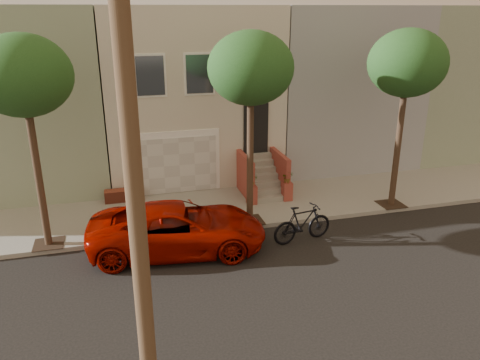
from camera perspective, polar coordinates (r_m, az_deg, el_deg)
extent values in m
plane|color=black|center=(12.87, 1.81, -13.09)|extent=(90.00, 90.00, 0.00)
cube|color=gray|center=(17.41, -3.34, -3.57)|extent=(40.00, 3.70, 0.15)
cube|color=beige|center=(21.99, -6.79, 11.02)|extent=(7.00, 8.00, 7.00)
cube|color=gray|center=(22.05, -24.77, 9.37)|extent=(6.50, 8.00, 7.00)
cube|color=#9CA0A4|center=(23.95, 9.83, 11.59)|extent=(6.50, 8.00, 7.00)
cube|color=gray|center=(27.32, 22.57, 11.39)|extent=(6.50, 8.00, 7.00)
cube|color=white|center=(18.54, -7.36, 2.15)|extent=(3.20, 0.12, 2.50)
cube|color=silver|center=(18.51, -7.32, 1.81)|extent=(2.90, 0.06, 2.20)
cube|color=gray|center=(17.24, -6.28, -3.61)|extent=(3.20, 3.70, 0.02)
cube|color=#9B3E2A|center=(18.43, -13.86, -1.79)|extent=(1.40, 0.45, 0.44)
cube|color=black|center=(18.82, 1.93, 6.22)|extent=(1.00, 0.06, 2.00)
cube|color=#3F4751|center=(17.67, -10.78, 12.25)|extent=(1.00, 0.06, 1.40)
cube|color=white|center=(17.69, -10.78, 12.26)|extent=(1.15, 0.05, 1.55)
cube|color=#3F4751|center=(17.90, -4.90, 12.62)|extent=(1.00, 0.06, 1.40)
cube|color=white|center=(17.92, -4.91, 12.62)|extent=(1.15, 0.05, 1.55)
cube|color=#3F4751|center=(18.31, 0.78, 12.85)|extent=(1.00, 0.06, 1.40)
cube|color=white|center=(18.33, 0.76, 12.86)|extent=(1.15, 0.05, 1.55)
cube|color=gray|center=(17.91, 3.53, -2.28)|extent=(1.20, 0.28, 0.20)
cube|color=gray|center=(18.08, 3.26, -1.37)|extent=(1.20, 0.28, 0.20)
cube|color=gray|center=(18.26, 2.99, -0.47)|extent=(1.20, 0.28, 0.20)
cube|color=gray|center=(18.44, 2.73, 0.40)|extent=(1.20, 0.28, 0.20)
cube|color=gray|center=(18.63, 2.48, 1.26)|extent=(1.20, 0.28, 0.20)
cube|color=gray|center=(18.82, 2.23, 2.10)|extent=(1.20, 0.28, 0.20)
cube|color=gray|center=(19.01, 1.99, 2.92)|extent=(1.20, 0.28, 0.20)
cube|color=#993E32|center=(18.21, 0.64, 0.50)|extent=(0.18, 1.96, 1.60)
cube|color=#993E32|center=(18.63, 4.79, 0.88)|extent=(0.18, 1.96, 1.60)
cube|color=#993E32|center=(17.58, 1.42, -1.80)|extent=(0.35, 0.35, 0.70)
imported|color=#1A4016|center=(17.38, 1.44, -0.04)|extent=(0.40, 0.35, 0.45)
cube|color=#993E32|center=(18.01, 5.70, -1.36)|extent=(0.35, 0.35, 0.70)
imported|color=#1A4016|center=(17.81, 5.76, 0.37)|extent=(0.41, 0.35, 0.45)
cube|color=#2D2116|center=(15.93, -22.07, -7.14)|extent=(0.90, 0.90, 0.02)
cylinder|color=#3B281A|center=(15.15, -23.08, -0.04)|extent=(0.22, 0.22, 4.20)
ellipsoid|color=#1A4016|center=(14.48, -24.73, 11.38)|extent=(2.70, 2.57, 2.29)
cube|color=#2D2116|center=(16.32, 1.17, -4.90)|extent=(0.90, 0.90, 0.02)
cylinder|color=#3B281A|center=(15.56, 1.23, 2.11)|extent=(0.22, 0.22, 4.20)
ellipsoid|color=#1A4016|center=(14.91, 1.32, 13.35)|extent=(2.70, 2.57, 2.29)
cube|color=#2D2116|center=(18.52, 17.75, -2.79)|extent=(0.90, 0.90, 0.02)
cylinder|color=#3B281A|center=(17.85, 18.45, 3.43)|extent=(0.22, 0.22, 4.20)
ellipsoid|color=#1A4016|center=(17.29, 19.57, 13.16)|extent=(2.70, 2.57, 2.29)
cylinder|color=#4B3223|center=(7.38, -13.00, 3.60)|extent=(0.30, 0.30, 10.00)
imported|color=#960A00|center=(14.55, -7.50, -5.77)|extent=(5.60, 3.09, 1.48)
imported|color=black|center=(15.15, 7.55, -5.21)|extent=(2.12, 0.90, 1.23)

